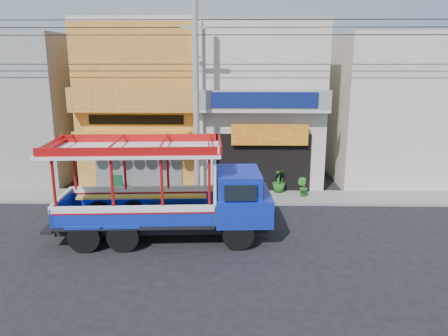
% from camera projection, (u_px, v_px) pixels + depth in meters
% --- Properties ---
extents(ground, '(90.00, 90.00, 0.00)m').
position_uv_depth(ground, '(217.00, 231.00, 16.54)').
color(ground, black).
rests_on(ground, ground).
extents(sidewalk, '(30.00, 2.00, 0.12)m').
position_uv_depth(sidewalk, '(220.00, 197.00, 20.41)').
color(sidewalk, slate).
rests_on(sidewalk, ground).
extents(shophouse_left, '(6.00, 7.50, 8.24)m').
position_uv_depth(shophouse_left, '(148.00, 102.00, 23.36)').
color(shophouse_left, '#C1792A').
rests_on(shophouse_left, ground).
extents(shophouse_right, '(6.00, 6.75, 8.24)m').
position_uv_depth(shophouse_right, '(260.00, 102.00, 23.23)').
color(shophouse_right, beige).
rests_on(shophouse_right, ground).
extents(party_pilaster, '(0.35, 0.30, 8.00)m').
position_uv_depth(party_pilaster, '(199.00, 111.00, 20.30)').
color(party_pilaster, beige).
rests_on(party_pilaster, ground).
extents(filler_building_left, '(6.00, 6.00, 7.60)m').
position_uv_depth(filler_building_left, '(20.00, 107.00, 23.63)').
color(filler_building_left, gray).
rests_on(filler_building_left, ground).
extents(filler_building_right, '(6.00, 6.00, 7.60)m').
position_uv_depth(filler_building_right, '(391.00, 108.00, 23.19)').
color(filler_building_right, beige).
rests_on(filler_building_right, ground).
extents(utility_pole, '(28.00, 0.26, 9.00)m').
position_uv_depth(utility_pole, '(199.00, 91.00, 18.55)').
color(utility_pole, gray).
rests_on(utility_pole, ground).
extents(songthaew_truck, '(7.91, 3.00, 3.63)m').
position_uv_depth(songthaew_truck, '(179.00, 192.00, 15.44)').
color(songthaew_truck, black).
rests_on(songthaew_truck, ground).
extents(green_sign, '(0.59, 0.36, 0.91)m').
position_uv_depth(green_sign, '(117.00, 186.00, 20.66)').
color(green_sign, black).
rests_on(green_sign, sidewalk).
extents(potted_plant_a, '(1.16, 1.21, 1.04)m').
position_uv_depth(potted_plant_a, '(237.00, 187.00, 20.05)').
color(potted_plant_a, '#23661D').
rests_on(potted_plant_a, sidewalk).
extents(potted_plant_b, '(0.62, 0.60, 0.87)m').
position_uv_depth(potted_plant_b, '(303.00, 187.00, 20.28)').
color(potted_plant_b, '#23661D').
rests_on(potted_plant_b, sidewalk).
extents(potted_plant_c, '(0.88, 0.88, 1.12)m').
position_uv_depth(potted_plant_c, '(279.00, 181.00, 20.88)').
color(potted_plant_c, '#23661D').
rests_on(potted_plant_c, sidewalk).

